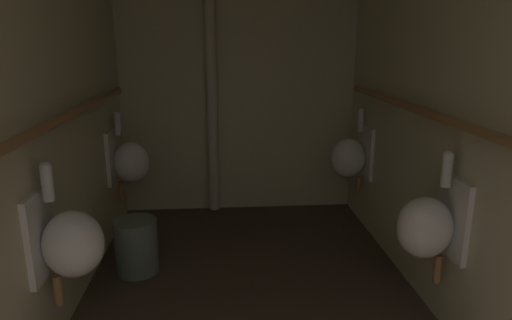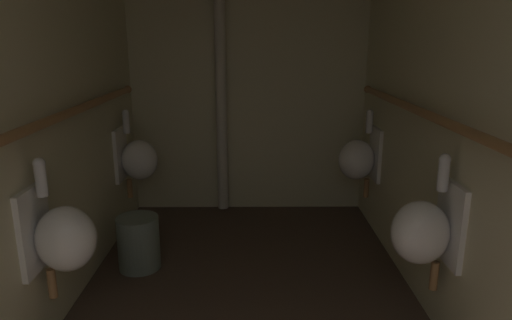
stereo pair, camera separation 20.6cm
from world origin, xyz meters
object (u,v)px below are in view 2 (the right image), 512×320
waste_bin (139,243)px  urinal_right_mid (424,230)px  urinal_right_far (359,158)px  standpipe_back_wall (221,84)px  urinal_left_mid (62,237)px  urinal_left_far (137,159)px

waste_bin → urinal_right_mid: bearing=-25.0°
urinal_right_far → standpipe_back_wall: 1.39m
urinal_left_mid → urinal_right_mid: bearing=1.9°
urinal_right_mid → waste_bin: size_ratio=1.96×
urinal_left_mid → urinal_right_far: same height
urinal_right_mid → waste_bin: bearing=155.0°
waste_bin → urinal_right_far: bearing=22.1°
urinal_left_mid → urinal_right_mid: size_ratio=1.00×
standpipe_back_wall → waste_bin: (-0.53, -1.14, -1.02)m
urinal_left_mid → urinal_left_far: same height
urinal_right_mid → urinal_right_far: bearing=90.0°
urinal_left_far → waste_bin: bearing=-77.6°
urinal_right_far → standpipe_back_wall: size_ratio=0.32×
urinal_left_mid → urinal_right_mid: same height
urinal_right_far → standpipe_back_wall: bearing=159.3°
urinal_right_far → waste_bin: size_ratio=1.96×
urinal_right_mid → standpipe_back_wall: standpipe_back_wall is taller
urinal_left_mid → urinal_left_far: bearing=90.0°
urinal_right_mid → standpipe_back_wall: size_ratio=0.32×
urinal_left_far → urinal_right_mid: (1.86, -1.50, 0.00)m
standpipe_back_wall → waste_bin: bearing=-115.0°
urinal_left_mid → urinal_left_far: (0.00, 1.56, 0.00)m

